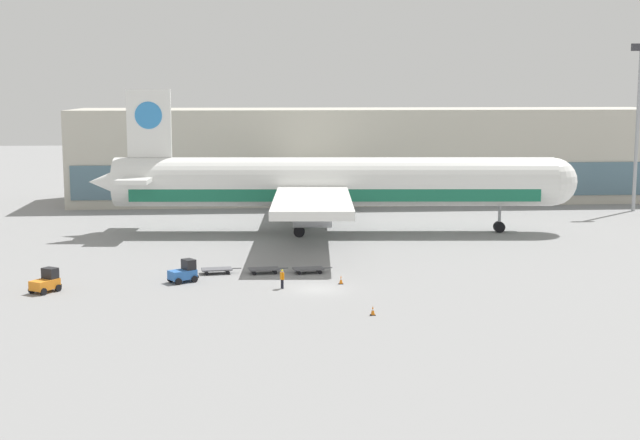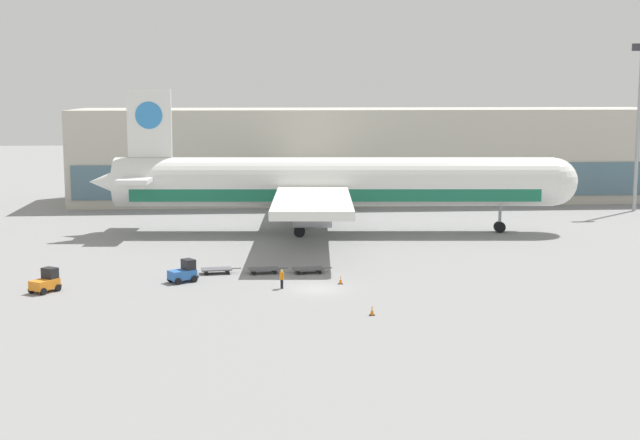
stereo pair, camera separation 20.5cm
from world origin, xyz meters
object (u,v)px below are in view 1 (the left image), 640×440
(ground_crew_near, at_px, (282,277))
(traffic_cone_near, at_px, (341,280))
(baggage_tug_foreground, at_px, (184,272))
(baggage_dolly_third, at_px, (308,269))
(airplane_main, at_px, (328,184))
(baggage_dolly_lead, at_px, (217,269))
(light_mast, at_px, (638,115))
(traffic_cone_far, at_px, (373,310))
(baggage_tug_mid, at_px, (46,282))
(baggage_dolly_second, at_px, (264,269))

(ground_crew_near, height_order, traffic_cone_near, ground_crew_near)
(baggage_tug_foreground, distance_m, baggage_dolly_third, 11.69)
(traffic_cone_near, bearing_deg, airplane_main, 87.10)
(baggage_dolly_lead, height_order, ground_crew_near, ground_crew_near)
(baggage_dolly_third, relative_size, traffic_cone_near, 4.77)
(baggage_dolly_third, xyz_separation_m, ground_crew_near, (-2.71, -6.32, 0.59))
(light_mast, relative_size, baggage_tug_foreground, 8.23)
(baggage_tug_foreground, bearing_deg, traffic_cone_far, -73.40)
(airplane_main, bearing_deg, ground_crew_near, -98.21)
(baggage_dolly_third, distance_m, traffic_cone_far, 16.41)
(ground_crew_near, bearing_deg, baggage_dolly_third, 128.41)
(light_mast, bearing_deg, baggage_tug_mid, -147.84)
(baggage_tug_mid, xyz_separation_m, baggage_dolly_second, (18.54, 6.17, -0.49))
(baggage_dolly_second, distance_m, ground_crew_near, 6.72)
(light_mast, xyz_separation_m, baggage_dolly_lead, (-57.18, -38.43, -13.03))
(baggage_dolly_lead, distance_m, baggage_dolly_second, 4.39)
(light_mast, xyz_separation_m, baggage_dolly_third, (-48.66, -38.92, -13.03))
(baggage_tug_mid, relative_size, baggage_dolly_lead, 0.75)
(baggage_tug_foreground, height_order, baggage_tug_mid, same)
(light_mast, bearing_deg, baggage_dolly_third, -141.34)
(light_mast, distance_m, ground_crew_near, 69.57)
(baggage_tug_foreground, bearing_deg, baggage_tug_mid, 162.29)
(ground_crew_near, xyz_separation_m, traffic_cone_near, (5.24, 1.42, -0.59))
(light_mast, bearing_deg, airplane_main, -160.91)
(baggage_tug_mid, bearing_deg, baggage_dolly_second, -36.73)
(baggage_dolly_second, xyz_separation_m, baggage_dolly_third, (4.14, -0.23, 0.00))
(light_mast, xyz_separation_m, traffic_cone_far, (-44.88, -54.89, -13.05))
(light_mast, relative_size, ground_crew_near, 13.80)
(airplane_main, bearing_deg, baggage_dolly_third, -95.17)
(light_mast, bearing_deg, baggage_tug_foreground, -145.09)
(baggage_tug_foreground, xyz_separation_m, baggage_dolly_lead, (2.79, 3.42, -0.49))
(airplane_main, bearing_deg, baggage_tug_foreground, -115.64)
(ground_crew_near, bearing_deg, baggage_tug_foreground, -139.90)
(baggage_tug_mid, bearing_deg, baggage_tug_foreground, -40.27)
(light_mast, distance_m, baggage_dolly_third, 63.66)
(light_mast, height_order, baggage_dolly_lead, light_mast)
(traffic_cone_near, bearing_deg, ground_crew_near, -164.79)
(baggage_tug_foreground, height_order, baggage_dolly_lead, baggage_tug_foreground)
(airplane_main, relative_size, baggage_tug_mid, 20.67)
(baggage_dolly_lead, bearing_deg, traffic_cone_far, -60.37)
(baggage_dolly_lead, bearing_deg, baggage_dolly_third, -10.46)
(baggage_dolly_third, height_order, traffic_cone_far, traffic_cone_far)
(airplane_main, distance_m, baggage_tug_foreground, 30.89)
(light_mast, height_order, baggage_tug_mid, light_mast)
(baggage_dolly_third, bearing_deg, baggage_tug_foreground, -172.65)
(baggage_dolly_second, relative_size, traffic_cone_near, 4.77)
(baggage_tug_foreground, height_order, traffic_cone_near, baggage_tug_foreground)
(light_mast, bearing_deg, traffic_cone_near, -136.48)
(baggage_tug_mid, distance_m, traffic_cone_far, 28.30)
(baggage_tug_foreground, distance_m, ground_crew_near, 9.24)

